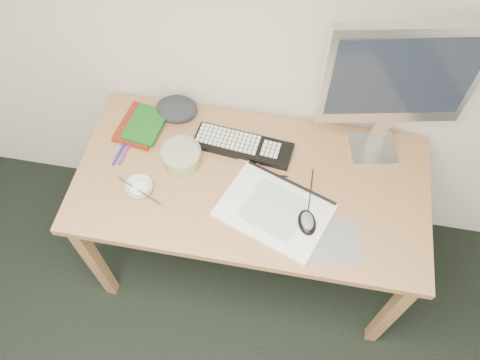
# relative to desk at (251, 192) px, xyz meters

# --- Properties ---
(desk) EXTENTS (1.40, 0.70, 0.75)m
(desk) POSITION_rel_desk_xyz_m (0.00, 0.00, 0.00)
(desk) COLOR #AC7D4F
(desk) RESTS_ON ground
(mousepad) EXTENTS (0.22, 0.21, 0.00)m
(mousepad) POSITION_rel_desk_xyz_m (0.34, -0.20, 0.08)
(mousepad) COLOR slate
(mousepad) RESTS_ON desk
(sketchpad) EXTENTS (0.48, 0.41, 0.01)m
(sketchpad) POSITION_rel_desk_xyz_m (0.11, -0.12, 0.09)
(sketchpad) COLOR white
(sketchpad) RESTS_ON desk
(keyboard) EXTENTS (0.42, 0.17, 0.02)m
(keyboard) POSITION_rel_desk_xyz_m (-0.06, 0.16, 0.09)
(keyboard) COLOR black
(keyboard) RESTS_ON desk
(monitor) EXTENTS (0.54, 0.20, 0.63)m
(monitor) POSITION_rel_desk_xyz_m (0.47, 0.25, 0.47)
(monitor) COLOR silver
(monitor) RESTS_ON desk
(mouse) EXTENTS (0.09, 0.12, 0.04)m
(mouse) POSITION_rel_desk_xyz_m (0.24, -0.15, 0.11)
(mouse) COLOR black
(mouse) RESTS_ON sketchpad
(rice_bowl) EXTENTS (0.14, 0.14, 0.03)m
(rice_bowl) POSITION_rel_desk_xyz_m (-0.42, -0.12, 0.10)
(rice_bowl) COLOR white
(rice_bowl) RESTS_ON desk
(chopsticks) EXTENTS (0.21, 0.11, 0.02)m
(chopsticks) POSITION_rel_desk_xyz_m (-0.41, -0.14, 0.12)
(chopsticks) COLOR silver
(chopsticks) RESTS_ON rice_bowl
(fruit_tub) EXTENTS (0.18, 0.18, 0.08)m
(fruit_tub) POSITION_rel_desk_xyz_m (-0.29, 0.04, 0.12)
(fruit_tub) COLOR #D2D84C
(fruit_tub) RESTS_ON desk
(book_red) EXTENTS (0.19, 0.24, 0.02)m
(book_red) POSITION_rel_desk_xyz_m (-0.51, 0.18, 0.09)
(book_red) COLOR maroon
(book_red) RESTS_ON desk
(book_green) EXTENTS (0.16, 0.21, 0.02)m
(book_green) POSITION_rel_desk_xyz_m (-0.48, 0.18, 0.11)
(book_green) COLOR #175E19
(book_green) RESTS_ON book_red
(cloth_lump) EXTENTS (0.17, 0.15, 0.06)m
(cloth_lump) POSITION_rel_desk_xyz_m (-0.37, 0.28, 0.11)
(cloth_lump) COLOR #26292E
(cloth_lump) RESTS_ON desk
(pencil_pink) EXTENTS (0.17, 0.05, 0.01)m
(pencil_pink) POSITION_rel_desk_xyz_m (0.00, 0.08, 0.09)
(pencil_pink) COLOR pink
(pencil_pink) RESTS_ON desk
(pencil_tan) EXTENTS (0.12, 0.16, 0.01)m
(pencil_tan) POSITION_rel_desk_xyz_m (0.06, 0.01, 0.09)
(pencil_tan) COLOR tan
(pencil_tan) RESTS_ON desk
(pencil_black) EXTENTS (0.16, 0.02, 0.01)m
(pencil_black) POSITION_rel_desk_xyz_m (0.06, 0.04, 0.09)
(pencil_black) COLOR black
(pencil_black) RESTS_ON desk
(marker_blue) EXTENTS (0.03, 0.13, 0.01)m
(marker_blue) POSITION_rel_desk_xyz_m (-0.56, 0.03, 0.09)
(marker_blue) COLOR #2421B3
(marker_blue) RESTS_ON desk
(marker_orange) EXTENTS (0.03, 0.13, 0.01)m
(marker_orange) POSITION_rel_desk_xyz_m (-0.55, 0.14, 0.09)
(marker_orange) COLOR #D35218
(marker_orange) RESTS_ON desk
(marker_purple) EXTENTS (0.02, 0.13, 0.01)m
(marker_purple) POSITION_rel_desk_xyz_m (-0.53, 0.04, 0.09)
(marker_purple) COLOR #792589
(marker_purple) RESTS_ON desk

